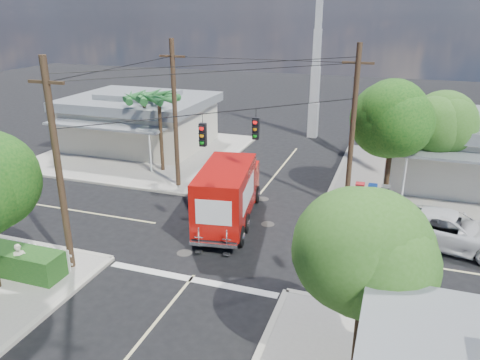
% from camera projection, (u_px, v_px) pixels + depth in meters
% --- Properties ---
extents(ground, '(120.00, 120.00, 0.00)m').
position_uv_depth(ground, '(227.00, 235.00, 23.27)').
color(ground, black).
rests_on(ground, ground).
extents(sidewalk_ne, '(14.12, 14.12, 0.14)m').
position_uv_depth(sidewalk_ne, '(448.00, 185.00, 29.58)').
color(sidewalk_ne, gray).
rests_on(sidewalk_ne, ground).
extents(sidewalk_nw, '(14.12, 14.12, 0.14)m').
position_uv_depth(sidewalk_nw, '(145.00, 152.00, 36.21)').
color(sidewalk_nw, gray).
rests_on(sidewalk_nw, ground).
extents(road_markings, '(32.00, 32.00, 0.01)m').
position_uv_depth(road_markings, '(216.00, 248.00, 21.96)').
color(road_markings, beige).
rests_on(road_markings, ground).
extents(building_ne, '(11.80, 10.20, 4.50)m').
position_uv_depth(building_ne, '(480.00, 149.00, 29.27)').
color(building_ne, silver).
rests_on(building_ne, sidewalk_ne).
extents(building_nw, '(10.80, 10.20, 4.30)m').
position_uv_depth(building_nw, '(140.00, 120.00, 37.21)').
color(building_nw, beige).
rests_on(building_nw, sidewalk_nw).
extents(radio_tower, '(0.80, 0.80, 17.00)m').
position_uv_depth(radio_tower, '(316.00, 71.00, 38.90)').
color(radio_tower, silver).
rests_on(radio_tower, ground).
extents(tree_ne_front, '(4.21, 4.14, 6.66)m').
position_uv_depth(tree_ne_front, '(394.00, 122.00, 25.41)').
color(tree_ne_front, '#422D1C').
rests_on(tree_ne_front, sidewalk_ne).
extents(tree_ne_back, '(3.77, 3.66, 5.82)m').
position_uv_depth(tree_ne_back, '(441.00, 127.00, 26.77)').
color(tree_ne_back, '#422D1C').
rests_on(tree_ne_back, sidewalk_ne).
extents(tree_se, '(3.67, 3.54, 5.62)m').
position_uv_depth(tree_se, '(367.00, 253.00, 13.31)').
color(tree_se, '#422D1C').
rests_on(tree_se, sidewalk_se).
extents(palm_nw_front, '(3.01, 3.08, 5.59)m').
position_uv_depth(palm_nw_front, '(159.00, 99.00, 30.46)').
color(palm_nw_front, '#422D1C').
rests_on(palm_nw_front, sidewalk_nw).
extents(palm_nw_back, '(3.01, 3.08, 5.19)m').
position_uv_depth(palm_nw_back, '(144.00, 98.00, 32.53)').
color(palm_nw_back, '#422D1C').
rests_on(palm_nw_back, sidewalk_nw).
extents(utility_poles, '(12.00, 10.68, 9.00)m').
position_uv_depth(utility_poles, '(208.00, 133.00, 23.55)').
color(utility_poles, '#473321').
rests_on(utility_poles, ground).
extents(picket_fence, '(5.94, 0.06, 1.00)m').
position_uv_depth(picket_fence, '(15.00, 249.00, 20.44)').
color(picket_fence, silver).
rests_on(picket_fence, sidewalk_sw).
extents(vending_boxes, '(1.90, 0.50, 1.10)m').
position_uv_depth(vending_boxes, '(372.00, 194.00, 26.55)').
color(vending_boxes, red).
rests_on(vending_boxes, sidewalk_ne).
extents(delivery_truck, '(3.40, 7.71, 3.23)m').
position_uv_depth(delivery_truck, '(228.00, 193.00, 24.08)').
color(delivery_truck, black).
rests_on(delivery_truck, ground).
extents(parked_car, '(6.39, 3.79, 1.67)m').
position_uv_depth(parked_car, '(450.00, 230.00, 21.88)').
color(parked_car, silver).
rests_on(parked_car, ground).
extents(pedestrian, '(0.66, 0.67, 1.55)m').
position_uv_depth(pedestrian, '(21.00, 262.00, 19.00)').
color(pedestrian, beige).
rests_on(pedestrian, sidewalk_sw).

